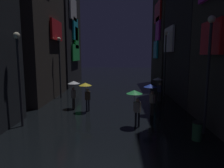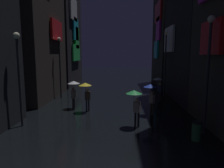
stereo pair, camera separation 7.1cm
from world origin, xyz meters
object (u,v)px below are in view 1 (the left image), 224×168
(pedestrian_near_crossing_yellow, at_px, (86,89))
(streetlamp_left_near, at_px, (19,68))
(streetlamp_left_far, at_px, (60,61))
(streetlamp_right_near, at_px, (209,63))
(trash_bin, at_px, (197,131))
(streetlamp_right_far, at_px, (165,57))
(pedestrian_midstreet_left_clear, at_px, (158,83))
(pedestrian_foreground_right_green, at_px, (135,98))
(pedestrian_midstreet_centre_blue, at_px, (151,91))
(pedestrian_far_right_clear, at_px, (74,87))

(pedestrian_near_crossing_yellow, bearing_deg, streetlamp_left_near, -136.45)
(streetlamp_left_far, bearing_deg, streetlamp_right_near, -40.17)
(pedestrian_near_crossing_yellow, xyz_separation_m, trash_bin, (6.08, -4.66, -1.20))
(pedestrian_near_crossing_yellow, height_order, streetlamp_right_far, streetlamp_right_far)
(pedestrian_midstreet_left_clear, height_order, streetlamp_left_far, streetlamp_left_far)
(pedestrian_midstreet_left_clear, distance_m, streetlamp_left_far, 9.27)
(pedestrian_foreground_right_green, relative_size, streetlamp_left_far, 0.37)
(streetlamp_left_near, distance_m, trash_bin, 9.86)
(streetlamp_right_near, xyz_separation_m, streetlamp_left_near, (-10.00, 0.75, -0.36))
(streetlamp_left_near, bearing_deg, pedestrian_midstreet_centre_blue, 17.60)
(streetlamp_right_far, xyz_separation_m, streetlamp_left_far, (-10.00, -0.98, -0.32))
(pedestrian_far_right_clear, bearing_deg, pedestrian_midstreet_centre_blue, -14.48)
(pedestrian_far_right_clear, xyz_separation_m, streetlamp_right_far, (7.87, 4.78, 2.19))
(streetlamp_right_far, bearing_deg, pedestrian_near_crossing_yellow, -140.41)
(pedestrian_foreground_right_green, relative_size, trash_bin, 2.28)
(streetlamp_left_far, bearing_deg, streetlamp_right_far, 5.59)
(pedestrian_midstreet_centre_blue, height_order, trash_bin, pedestrian_midstreet_centre_blue)
(streetlamp_left_near, xyz_separation_m, streetlamp_left_far, (-0.00, 7.69, 0.22))
(streetlamp_right_far, relative_size, streetlamp_left_far, 1.10)
(pedestrian_foreground_right_green, height_order, streetlamp_left_far, streetlamp_left_far)
(pedestrian_near_crossing_yellow, distance_m, streetlamp_right_far, 9.07)
(pedestrian_far_right_clear, distance_m, pedestrian_midstreet_left_clear, 7.35)
(streetlamp_left_near, bearing_deg, streetlamp_right_far, 40.91)
(pedestrian_far_right_clear, height_order, pedestrian_midstreet_left_clear, same)
(streetlamp_right_near, bearing_deg, streetlamp_right_far, 90.00)
(pedestrian_midstreet_left_clear, relative_size, trash_bin, 2.28)
(pedestrian_midstreet_centre_blue, xyz_separation_m, streetlamp_right_near, (2.29, -3.20, 2.02))
(streetlamp_right_far, distance_m, streetlamp_left_far, 10.05)
(pedestrian_far_right_clear, distance_m, trash_bin, 9.11)
(trash_bin, bearing_deg, streetlamp_right_far, 86.10)
(pedestrian_far_right_clear, relative_size, pedestrian_midstreet_left_clear, 1.00)
(pedestrian_foreground_right_green, xyz_separation_m, pedestrian_near_crossing_yellow, (-3.26, 2.92, 0.00))
(pedestrian_midstreet_left_clear, relative_size, pedestrian_near_crossing_yellow, 1.00)
(pedestrian_midstreet_centre_blue, distance_m, streetlamp_left_far, 9.51)
(pedestrian_midstreet_left_clear, relative_size, streetlamp_left_near, 0.40)
(streetlamp_right_near, relative_size, streetlamp_right_far, 0.95)
(pedestrian_midstreet_left_clear, xyz_separation_m, streetlamp_left_far, (-9.00, 1.18, 1.87))
(streetlamp_right_near, distance_m, streetlamp_left_far, 13.09)
(pedestrian_foreground_right_green, bearing_deg, trash_bin, -31.66)
(pedestrian_near_crossing_yellow, height_order, streetlamp_left_near, streetlamp_left_near)
(pedestrian_midstreet_left_clear, height_order, streetlamp_right_far, streetlamp_right_far)
(streetlamp_right_near, xyz_separation_m, streetlamp_right_far, (0.00, 9.42, 0.18))
(pedestrian_far_right_clear, height_order, streetlamp_right_far, streetlamp_right_far)
(pedestrian_foreground_right_green, height_order, pedestrian_near_crossing_yellow, same)
(pedestrian_far_right_clear, bearing_deg, streetlamp_left_near, -118.77)
(pedestrian_far_right_clear, xyz_separation_m, pedestrian_foreground_right_green, (4.34, -3.75, 0.00))
(trash_bin, bearing_deg, pedestrian_near_crossing_yellow, 142.53)
(pedestrian_far_right_clear, height_order, trash_bin, pedestrian_far_right_clear)
(pedestrian_midstreet_centre_blue, bearing_deg, pedestrian_far_right_clear, 165.52)
(streetlamp_left_near, bearing_deg, pedestrian_foreground_right_green, 1.19)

